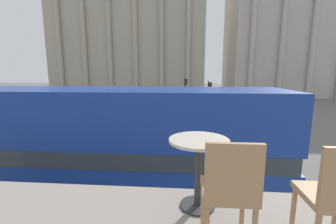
{
  "coord_description": "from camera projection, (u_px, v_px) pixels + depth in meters",
  "views": [
    {
      "loc": [
        0.32,
        -2.51,
        4.74
      ],
      "look_at": [
        -1.11,
        15.43,
        1.58
      ],
      "focal_mm": 24.0,
      "sensor_mm": 36.0,
      "label": 1
    }
  ],
  "objects": [
    {
      "name": "cafe_dining_table",
      "position": [
        198.0,
        158.0,
        2.26
      ],
      "size": [
        0.6,
        0.6,
        0.73
      ],
      "color": "#2D2D30",
      "rests_on": "cafe_floor_slab"
    },
    {
      "name": "traffic_light_far",
      "position": [
        185.0,
        90.0,
        27.58
      ],
      "size": [
        0.42,
        0.24,
        4.06
      ],
      "color": "black",
      "rests_on": "ground_plane"
    },
    {
      "name": "traffic_light_near",
      "position": [
        256.0,
        115.0,
        13.55
      ],
      "size": [
        0.42,
        0.24,
        3.34
      ],
      "color": "black",
      "rests_on": "ground_plane"
    },
    {
      "name": "car_maroon",
      "position": [
        271.0,
        110.0,
        24.85
      ],
      "size": [
        4.2,
        1.93,
        1.35
      ],
      "rotation": [
        0.0,
        0.0,
        1.91
      ],
      "color": "black",
      "rests_on": "ground_plane"
    },
    {
      "name": "plaza_building_right",
      "position": [
        293.0,
        33.0,
        47.14
      ],
      "size": [
        26.75,
        17.12,
        25.98
      ],
      "color": "#BCB2A8",
      "rests_on": "ground_plane"
    },
    {
      "name": "pedestrian_olive",
      "position": [
        68.0,
        123.0,
        16.7
      ],
      "size": [
        0.32,
        0.32,
        1.82
      ],
      "rotation": [
        0.0,
        0.0,
        5.14
      ],
      "color": "#282B33",
      "rests_on": "ground_plane"
    },
    {
      "name": "car_silver",
      "position": [
        203.0,
        106.0,
        27.56
      ],
      "size": [
        4.2,
        1.93,
        1.35
      ],
      "rotation": [
        0.0,
        0.0,
        0.02
      ],
      "color": "black",
      "rests_on": "ground_plane"
    },
    {
      "name": "pedestrian_blue",
      "position": [
        162.0,
        136.0,
        13.45
      ],
      "size": [
        0.32,
        0.32,
        1.71
      ],
      "rotation": [
        0.0,
        0.0,
        0.18
      ],
      "color": "#282B33",
      "rests_on": "ground_plane"
    },
    {
      "name": "plaza_building_left",
      "position": [
        131.0,
        37.0,
        50.57
      ],
      "size": [
        33.0,
        14.43,
        25.23
      ],
      "color": "#B2A893",
      "rests_on": "ground_plane"
    },
    {
      "name": "pedestrian_red",
      "position": [
        236.0,
        118.0,
        18.53
      ],
      "size": [
        0.32,
        0.32,
        1.77
      ],
      "rotation": [
        0.0,
        0.0,
        1.42
      ],
      "color": "#282B33",
      "rests_on": "ground_plane"
    },
    {
      "name": "double_decker_bus",
      "position": [
        91.0,
        151.0,
        6.87
      ],
      "size": [
        11.38,
        2.64,
        4.28
      ],
      "rotation": [
        0.0,
        0.0,
        0.12
      ],
      "color": "black",
      "rests_on": "ground_plane"
    },
    {
      "name": "cafe_chair_0",
      "position": [
        229.0,
        189.0,
        1.69
      ],
      "size": [
        0.4,
        0.4,
        0.91
      ],
      "rotation": [
        0.0,
        0.0,
        0.08
      ],
      "color": "#A87F56",
      "rests_on": "cafe_floor_slab"
    },
    {
      "name": "traffic_light_mid",
      "position": [
        209.0,
        97.0,
        20.29
      ],
      "size": [
        0.42,
        0.24,
        3.99
      ],
      "color": "black",
      "rests_on": "ground_plane"
    }
  ]
}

